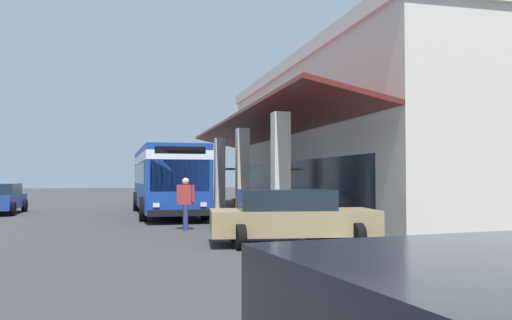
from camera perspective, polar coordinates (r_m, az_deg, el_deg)
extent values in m
plane|color=#38383A|center=(28.98, 5.70, -5.41)|extent=(120.00, 120.00, 0.00)
cube|color=#9E998E|center=(26.58, -2.50, -5.61)|extent=(29.27, 0.50, 0.12)
cube|color=beige|center=(30.00, 16.01, 1.69)|extent=(24.39, 13.91, 7.24)
cube|color=silver|center=(30.49, 15.95, 9.07)|extent=(24.69, 14.21, 0.60)
cube|color=beige|center=(35.52, -5.63, -1.53)|extent=(0.55, 0.55, 3.98)
cube|color=beige|center=(29.49, -3.98, -1.48)|extent=(0.55, 0.55, 3.98)
cube|color=beige|center=(23.50, -1.49, -1.39)|extent=(0.55, 0.55, 3.98)
cube|color=beige|center=(17.59, 2.70, -1.24)|extent=(0.55, 0.55, 3.98)
cube|color=#5B1E19|center=(26.89, -0.08, 3.55)|extent=(24.39, 3.16, 0.82)
cube|color=#19232D|center=(27.20, 3.28, -2.70)|extent=(20.49, 0.08, 2.40)
cube|color=#193D9E|center=(25.49, -9.75, -2.00)|extent=(11.07, 2.85, 2.75)
cube|color=white|center=(25.50, -9.74, 0.08)|extent=(11.09, 2.87, 0.36)
cube|color=#19232D|center=(25.79, -9.81, -1.50)|extent=(9.31, 2.83, 0.90)
cube|color=#19232D|center=(20.05, -8.26, -1.70)|extent=(0.12, 2.24, 1.20)
cube|color=black|center=(20.06, -8.25, 1.07)|extent=(0.11, 1.94, 0.28)
cube|color=black|center=(19.97, -8.23, -5.72)|extent=(0.27, 2.45, 0.24)
cube|color=silver|center=(20.16, -5.73, -4.84)|extent=(0.07, 0.24, 0.16)
cube|color=silver|center=(19.94, -10.81, -4.85)|extent=(0.07, 0.24, 0.16)
cube|color=silver|center=(27.02, -10.04, 1.18)|extent=(2.45, 1.85, 0.24)
cylinder|color=black|center=(22.09, -5.56, -5.23)|extent=(1.00, 0.30, 1.00)
cylinder|color=black|center=(21.81, -12.21, -5.24)|extent=(1.00, 0.30, 1.00)
cylinder|color=black|center=(28.72, -7.81, -4.43)|extent=(1.00, 0.30, 1.00)
cylinder|color=black|center=(28.50, -12.92, -4.42)|extent=(1.00, 0.30, 1.00)
cube|color=#19232D|center=(28.55, -26.10, -2.87)|extent=(2.48, 1.60, 0.54)
cylinder|color=black|center=(26.75, -24.99, -4.86)|extent=(0.64, 0.22, 0.64)
cylinder|color=black|center=(29.69, -23.90, -4.56)|extent=(0.64, 0.22, 0.64)
cube|color=#9E845B|center=(14.12, 4.06, -6.75)|extent=(2.32, 4.59, 0.66)
cube|color=#19232D|center=(14.04, 3.25, -4.32)|extent=(1.87, 2.64, 0.54)
cylinder|color=black|center=(15.35, 8.98, -7.38)|extent=(0.64, 0.22, 0.64)
cylinder|color=black|center=(13.64, 11.03, -8.07)|extent=(0.64, 0.22, 0.64)
cylinder|color=black|center=(14.84, -2.32, -7.60)|extent=(0.64, 0.22, 0.64)
cylinder|color=black|center=(13.05, -1.73, -8.39)|extent=(0.64, 0.22, 0.64)
cylinder|color=navy|center=(18.18, -7.71, -6.14)|extent=(0.16, 0.16, 0.88)
cylinder|color=navy|center=(17.78, -7.66, -6.24)|extent=(0.16, 0.16, 0.88)
cube|color=#B23333|center=(17.94, -7.68, -3.74)|extent=(0.45, 0.55, 0.66)
sphere|color=beige|center=(17.93, -7.67, -2.31)|extent=(0.24, 0.24, 0.24)
cylinder|color=#B23333|center=(18.11, -8.50, -3.62)|extent=(0.09, 0.09, 0.59)
cylinder|color=#B23333|center=(17.77, -6.84, -3.66)|extent=(0.09, 0.09, 0.59)
cube|color=brown|center=(31.37, -1.85, -4.69)|extent=(0.76, 0.76, 0.49)
cylinder|color=#332319|center=(31.36, -1.85, -4.22)|extent=(0.65, 0.65, 0.02)
cylinder|color=brown|center=(31.33, -1.85, -2.72)|extent=(0.16, 0.16, 1.66)
ellipsoid|color=#1E6028|center=(30.98, -1.81, -0.95)|extent=(0.74, 0.32, 0.17)
ellipsoid|color=#1E6028|center=(31.46, -1.18, -1.10)|extent=(0.31, 0.79, 0.15)
ellipsoid|color=#1E6028|center=(31.72, -1.83, -0.96)|extent=(0.80, 0.39, 0.17)
ellipsoid|color=#1E6028|center=(31.14, -2.74, -0.99)|extent=(0.39, 1.07, 0.17)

